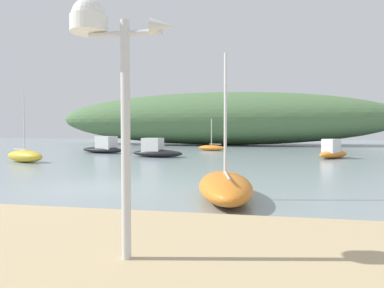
% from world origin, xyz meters
% --- Properties ---
extents(ground_plane, '(120.00, 120.00, 0.00)m').
position_xyz_m(ground_plane, '(0.00, 0.00, 0.00)').
color(ground_plane, gray).
extents(distant_hill, '(43.75, 11.42, 6.74)m').
position_xyz_m(distant_hill, '(0.96, 32.97, 3.37)').
color(distant_hill, '#517547').
rests_on(distant_hill, ground).
extents(mast_structure, '(1.35, 0.48, 3.35)m').
position_xyz_m(mast_structure, '(3.05, -6.03, 2.93)').
color(mast_structure, silver).
rests_on(mast_structure, beach_sand).
extents(motorboat_inner_mooring, '(2.78, 2.97, 1.29)m').
position_xyz_m(motorboat_inner_mooring, '(10.19, 13.36, 0.45)').
color(motorboat_inner_mooring, orange).
rests_on(motorboat_inner_mooring, ground).
extents(motorboat_centre_water, '(3.85, 1.85, 1.33)m').
position_xyz_m(motorboat_centre_water, '(-1.71, 12.27, 0.46)').
color(motorboat_centre_water, black).
rests_on(motorboat_centre_water, ground).
extents(motorboat_near_shore, '(4.25, 2.51, 1.39)m').
position_xyz_m(motorboat_near_shore, '(-7.11, 15.51, 0.48)').
color(motorboat_near_shore, black).
rests_on(motorboat_near_shore, ground).
extents(sailboat_west_reach, '(3.26, 2.17, 4.05)m').
position_xyz_m(sailboat_west_reach, '(-8.21, 7.30, 0.37)').
color(sailboat_west_reach, gold).
rests_on(sailboat_west_reach, ground).
extents(sailboat_mid_channel, '(1.96, 3.94, 3.91)m').
position_xyz_m(sailboat_mid_channel, '(4.23, -1.19, 0.37)').
color(sailboat_mid_channel, orange).
rests_on(sailboat_mid_channel, ground).
extents(sailboat_outer_mooring, '(2.81, 1.71, 2.93)m').
position_xyz_m(sailboat_outer_mooring, '(1.20, 20.35, 0.27)').
color(sailboat_outer_mooring, orange).
rests_on(sailboat_outer_mooring, ground).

